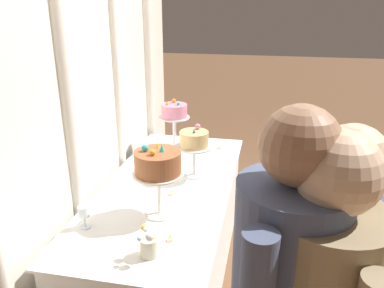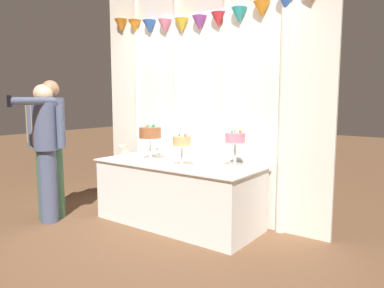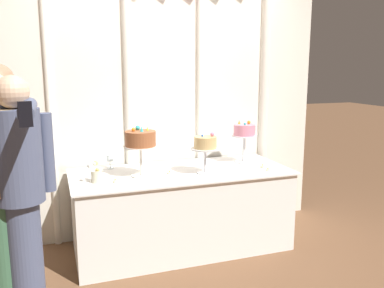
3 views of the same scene
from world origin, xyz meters
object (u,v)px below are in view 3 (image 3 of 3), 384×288
Objects in this scene: tealight_far_left at (115,182)px; tealight_far_right at (263,167)px; guest_man_dark_suit at (21,196)px; cake_display_leftmost at (140,141)px; cake_table at (182,210)px; cake_display_rightmost at (244,133)px; wine_glass at (110,159)px; flower_vase at (96,175)px; guest_girl_blue_dress at (6,184)px; cake_display_center at (205,145)px; tealight_near_right at (268,170)px; guest_man_pink_jacket at (1,195)px; tealight_near_left at (169,173)px.

tealight_far_left is 1.38m from tealight_far_right.
cake_display_leftmost is at bearing 41.69° from guest_man_dark_suit.
cake_display_rightmost is at bearing 10.08° from cake_table.
flower_vase reaches higher than wine_glass.
cake_display_rightmost is 2.20m from guest_man_dark_suit.
cake_table is 1.21× the size of guest_man_dark_suit.
cake_display_center is at bearing 20.46° from guest_girl_blue_dress.
guest_girl_blue_dress is 0.17m from guest_man_dark_suit.
tealight_far_right is 2.21m from guest_girl_blue_dress.
guest_girl_blue_dress is (-0.99, -0.67, -0.10)m from cake_display_leftmost.
tealight_near_right is at bearing -10.24° from cake_display_leftmost.
tealight_far_left is 0.77× the size of tealight_far_right.
guest_girl_blue_dress is at bearing 123.61° from guest_man_dark_suit.
tealight_far_left is 0.02× the size of guest_man_pink_jacket.
wine_glass is 0.08× the size of guest_girl_blue_dress.
guest_man_dark_suit reaches higher than tealight_near_left.
wine_glass is 1.45m from tealight_near_right.
guest_girl_blue_dress reaches higher than cake_table.
wine_glass is 1.42m from tealight_far_right.
guest_man_dark_suit reaches higher than cake_display_rightmost.
guest_man_dark_suit is (-1.28, -0.85, 0.54)m from cake_table.
cake_table is 0.88m from flower_vase.
guest_girl_blue_dress is (-2.05, -0.84, -0.08)m from cake_display_rightmost.
tealight_far_right is at bearing 1.09° from cake_display_center.
guest_man_dark_suit is at bearing -163.44° from tealight_near_right.
tealight_near_left is 1.23× the size of tealight_near_right.
guest_man_pink_jacket is at bearing -104.96° from guest_girl_blue_dress.
tealight_far_right is at bearing -4.24° from cake_display_leftmost.
cake_display_rightmost is 0.88m from tealight_near_left.
tealight_near_left is at bearing -154.83° from cake_table.
tealight_near_left is at bearing -2.31° from cake_display_leftmost.
tealight_far_right is at bearing -18.39° from wine_glass.
cake_display_rightmost is at bearing 26.41° from guest_man_dark_suit.
guest_man_dark_suit is at bearing -154.04° from cake_display_center.
cake_display_center is at bearing -30.89° from wine_glass.
flower_vase is 1.51m from tealight_near_right.
guest_girl_blue_dress is (-0.61, -0.61, 0.15)m from flower_vase.
guest_man_dark_suit is (-1.46, -0.71, -0.09)m from cake_display_center.
guest_man_pink_jacket is (-2.14, -0.67, 0.16)m from tealight_far_right.
tealight_far_left is 1.36m from tealight_near_right.
wine_glass is 1.36m from guest_man_dark_suit.
tealight_far_right is at bearing 19.47° from guest_man_dark_suit.
cake_table is 0.75m from tealight_far_left.
guest_man_dark_suit is at bearing -56.39° from guest_girl_blue_dress.
cake_display_leftmost is 0.26× the size of guest_girl_blue_dress.
cake_table is 1.65m from guest_girl_blue_dress.
tealight_near_left reaches higher than tealight_near_right.
cake_display_rightmost is 2.38× the size of flower_vase.
cake_display_center is 1.65m from guest_girl_blue_dress.
guest_man_pink_jacket is (-1.57, -0.66, -0.08)m from cake_display_center.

